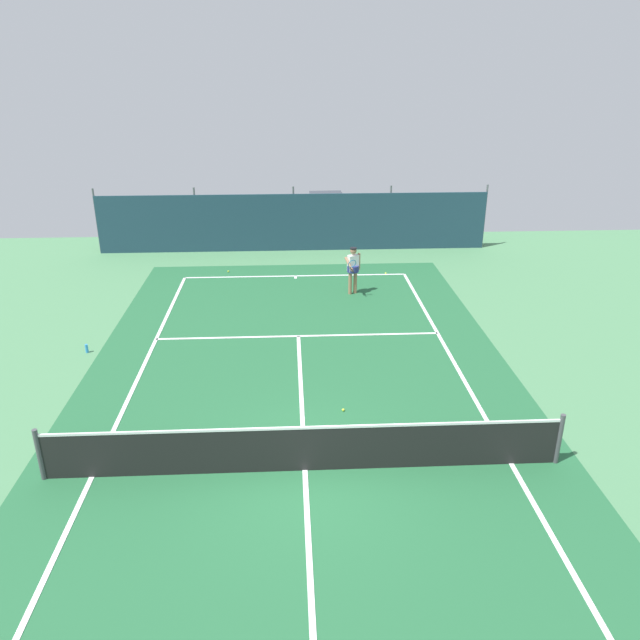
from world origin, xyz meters
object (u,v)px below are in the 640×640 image
at_px(tennis_ball_near_player, 343,410).
at_px(parked_car, 327,212).
at_px(tennis_ball_by_sideline, 228,271).
at_px(tennis_player, 353,267).
at_px(water_bottle, 87,348).
at_px(tennis_net, 305,448).
at_px(tennis_ball_midcourt, 386,273).

relative_size(tennis_ball_near_player, parked_car, 0.02).
bearing_deg(tennis_ball_near_player, tennis_ball_by_sideline, 108.68).
distance_m(tennis_player, parked_car, 8.92).
bearing_deg(water_bottle, tennis_net, -43.94).
bearing_deg(tennis_ball_midcourt, tennis_player, -125.58).
bearing_deg(parked_car, tennis_ball_midcourt, -77.63).
xyz_separation_m(tennis_player, tennis_ball_midcourt, (1.47, 2.06, -0.93)).
height_order(tennis_player, water_bottle, tennis_player).
distance_m(tennis_ball_midcourt, tennis_ball_by_sideline, 5.99).
distance_m(tennis_ball_midcourt, parked_car, 7.13).
distance_m(tennis_net, parked_car, 18.89).
bearing_deg(tennis_ball_by_sideline, parked_car, 56.58).
relative_size(tennis_ball_near_player, water_bottle, 0.28).
bearing_deg(parked_car, tennis_ball_near_player, -94.66).
xyz_separation_m(tennis_net, tennis_ball_by_sideline, (-2.55, 12.51, -0.48)).
bearing_deg(tennis_player, tennis_ball_near_player, 58.86).
bearing_deg(water_bottle, tennis_ball_midcourt, 34.41).
xyz_separation_m(tennis_net, parked_car, (1.61, 18.82, 0.33)).
bearing_deg(tennis_ball_by_sideline, tennis_player, -30.02).
height_order(tennis_ball_near_player, water_bottle, water_bottle).
distance_m(tennis_net, tennis_ball_near_player, 2.41).
height_order(tennis_ball_midcourt, parked_car, parked_car).
height_order(tennis_net, tennis_player, tennis_player).
relative_size(tennis_net, water_bottle, 42.17).
height_order(parked_car, water_bottle, parked_car).
bearing_deg(tennis_ball_midcourt, water_bottle, -145.59).
distance_m(tennis_ball_midcourt, water_bottle, 11.22).
xyz_separation_m(tennis_player, tennis_ball_by_sideline, (-4.50, 2.60, -0.93)).
bearing_deg(water_bottle, parked_car, 60.54).
distance_m(tennis_player, tennis_ball_midcourt, 2.69).
relative_size(tennis_player, parked_car, 0.38).
distance_m(tennis_ball_near_player, water_bottle, 7.62).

